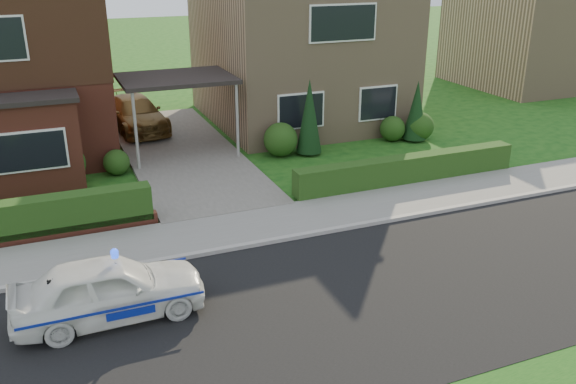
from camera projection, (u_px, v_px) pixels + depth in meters
ground at (305, 309)px, 12.30m from camera, size 120.00×120.00×0.00m
road at (305, 309)px, 12.30m from camera, size 60.00×6.00×0.02m
kerb at (255, 244)px, 14.90m from camera, size 60.00×0.16×0.12m
sidewalk at (241, 228)px, 15.81m from camera, size 60.00×2.00×0.10m
driveway at (181, 152)px, 21.74m from camera, size 3.80×12.00×0.12m
house_right at (298, 31)px, 25.03m from camera, size 7.50×8.06×7.25m
carport_link at (176, 80)px, 20.75m from camera, size 3.80×3.00×2.77m
hedge_left at (0, 246)px, 14.95m from camera, size 7.50×0.55×0.90m
hedge_right at (406, 184)px, 18.95m from camera, size 7.50×0.55×0.80m
shrub_left_mid at (64, 164)px, 18.65m from camera, size 1.32×1.32×1.32m
shrub_left_near at (117, 162)px, 19.56m from camera, size 0.84×0.84×0.84m
shrub_right_near at (281, 140)px, 21.29m from camera, size 1.20×1.20×1.20m
shrub_right_mid at (392, 129)px, 23.05m from camera, size 0.96×0.96×0.96m
shrub_right_far at (419, 126)px, 23.12m from camera, size 1.08×1.08×1.08m
conifer_a at (309, 119)px, 21.22m from camera, size 0.90×0.90×2.60m
conifer_b at (416, 113)px, 22.84m from camera, size 0.90×0.90×2.20m
neighbour_right at (530, 35)px, 32.15m from camera, size 6.50×7.00×5.20m
police_car at (109, 289)px, 11.82m from camera, size 3.39×3.70×1.42m
driveway_car at (135, 114)px, 24.05m from camera, size 2.29×4.60×1.28m
potted_plant_b at (2, 185)px, 17.88m from camera, size 0.49×0.45×0.71m
potted_plant_c at (2, 218)px, 15.68m from camera, size 0.43×0.43×0.68m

